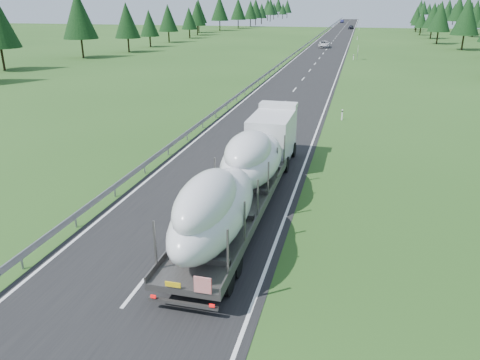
% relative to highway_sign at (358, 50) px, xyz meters
% --- Properties ---
extents(ground, '(400.00, 400.00, 0.00)m').
position_rel_highway_sign_xyz_m(ground, '(-7.20, -80.00, -1.81)').
color(ground, '#244818').
rests_on(ground, ground).
extents(road_surface, '(10.00, 400.00, 0.02)m').
position_rel_highway_sign_xyz_m(road_surface, '(-7.20, 20.00, -1.80)').
color(road_surface, black).
rests_on(road_surface, ground).
extents(guardrail, '(0.10, 400.00, 0.76)m').
position_rel_highway_sign_xyz_m(guardrail, '(-12.50, 19.94, -1.21)').
color(guardrail, slate).
rests_on(guardrail, ground).
extents(marker_posts, '(0.13, 350.08, 1.00)m').
position_rel_highway_sign_xyz_m(marker_posts, '(-0.70, 75.00, -1.27)').
color(marker_posts, silver).
rests_on(marker_posts, ground).
extents(highway_sign, '(0.08, 0.90, 2.60)m').
position_rel_highway_sign_xyz_m(highway_sign, '(0.00, 0.00, 0.00)').
color(highway_sign, slate).
rests_on(highway_sign, ground).
extents(tree_line_left, '(15.02, 356.16, 12.55)m').
position_rel_highway_sign_xyz_m(tree_line_left, '(-51.15, 67.65, 5.35)').
color(tree_line_left, black).
rests_on(tree_line_left, ground).
extents(boat_truck, '(3.11, 20.36, 4.24)m').
position_rel_highway_sign_xyz_m(boat_truck, '(-4.86, -72.03, 0.50)').
color(boat_truck, silver).
rests_on(boat_truck, ground).
extents(distant_van, '(2.74, 5.63, 1.54)m').
position_rel_highway_sign_xyz_m(distant_van, '(-8.10, 23.98, -1.04)').
color(distant_van, silver).
rests_on(distant_van, ground).
extents(distant_car_dark, '(2.26, 4.68, 1.54)m').
position_rel_highway_sign_xyz_m(distant_car_dark, '(-3.96, 106.57, -1.04)').
color(distant_car_dark, black).
rests_on(distant_car_dark, ground).
extents(distant_car_blue, '(1.69, 4.66, 1.53)m').
position_rel_highway_sign_xyz_m(distant_car_blue, '(-10.00, 166.11, -1.05)').
color(distant_car_blue, '#1A1B48').
rests_on(distant_car_blue, ground).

